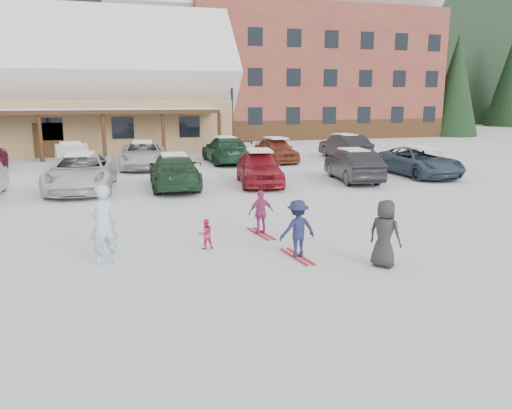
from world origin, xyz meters
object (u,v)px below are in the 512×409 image
object	(u,v)px
parked_car_6	(419,162)
parked_car_13	(345,147)
bystander_dark	(385,233)
child_magenta	(261,212)
parked_car_11	(226,150)
day_lodge	(23,95)
toddler_red	(206,234)
parked_car_4	(259,167)
adult_skier	(103,224)
parked_car_12	(276,150)
lamp_post	(232,103)
parked_car_5	(353,165)
child_navy	(298,229)
parked_car_3	(174,171)
parked_car_10	(143,155)
alpine_hotel	(286,48)
parked_car_2	(82,172)
parked_car_9	(71,157)

from	to	relation	value
parked_car_6	parked_car_13	size ratio (longest dim) A/B	1.08
bystander_dark	child_magenta	bearing A→B (deg)	-4.91
parked_car_11	parked_car_13	distance (m)	7.60
day_lodge	toddler_red	distance (m)	28.58
bystander_dark	parked_car_4	world-z (taller)	bystander_dark
adult_skier	parked_car_12	xyz separation A→B (m)	(9.70, 16.59, -0.21)
lamp_post	parked_car_5	size ratio (longest dim) A/B	1.37
parked_car_4	lamp_post	bearing A→B (deg)	90.22
parked_car_4	parked_car_6	xyz separation A→B (m)	(8.20, 0.20, -0.06)
child_navy	bystander_dark	world-z (taller)	bystander_dark
parked_car_4	parked_car_11	world-z (taller)	parked_car_11
child_navy	day_lodge	bearing A→B (deg)	-77.42
parked_car_3	parked_car_10	size ratio (longest dim) A/B	0.95
alpine_hotel	parked_car_2	world-z (taller)	alpine_hotel
day_lodge	parked_car_5	xyz separation A→B (m)	(16.32, -18.72, -3.22)
parked_car_3	parked_car_12	world-z (taller)	parked_car_12
parked_car_5	parked_car_10	world-z (taller)	parked_car_5
child_navy	parked_car_10	distance (m)	17.09
adult_skier	parked_car_9	world-z (taller)	adult_skier
adult_skier	parked_car_12	world-z (taller)	adult_skier
toddler_red	adult_skier	bearing A→B (deg)	6.37
toddler_red	parked_car_9	bearing A→B (deg)	-79.84
parked_car_9	bystander_dark	bearing A→B (deg)	105.81
child_magenta	parked_car_13	xyz separation A→B (m)	(10.16, 15.51, 0.14)
parked_car_5	parked_car_6	xyz separation A→B (m)	(3.81, 0.49, -0.03)
parked_car_5	parked_car_13	xyz separation A→B (m)	(3.47, 7.91, 0.04)
parked_car_13	child_navy	bearing A→B (deg)	60.65
adult_skier	parked_car_10	size ratio (longest dim) A/B	0.36
lamp_post	toddler_red	size ratio (longest dim) A/B	7.80
bystander_dark	parked_car_13	xyz separation A→B (m)	(8.30, 18.88, -0.01)
parked_car_5	parked_car_11	xyz separation A→B (m)	(-4.13, 8.00, 0.04)
parked_car_2	parked_car_9	size ratio (longest dim) A/B	1.24
parked_car_10	parked_car_13	world-z (taller)	parked_car_13
parked_car_10	parked_car_12	world-z (taller)	parked_car_10
parked_car_6	parked_car_12	xyz separation A→B (m)	(-4.96, 7.10, 0.02)
adult_skier	parked_car_13	size ratio (longest dim) A/B	0.40
parked_car_4	parked_car_6	size ratio (longest dim) A/B	0.89
parked_car_6	day_lodge	bearing A→B (deg)	138.10
adult_skier	parked_car_9	distance (m)	16.25
alpine_hotel	parked_car_13	distance (m)	22.55
lamp_post	parked_car_10	xyz separation A→B (m)	(-6.92, -7.99, -2.68)
parked_car_10	parked_car_11	bearing A→B (deg)	15.50
parked_car_6	parked_car_11	world-z (taller)	parked_car_11
child_magenta	parked_car_11	world-z (taller)	parked_car_11
parked_car_9	parked_car_12	xyz separation A→B (m)	(11.42, 0.43, -0.01)
parked_car_3	parked_car_11	size ratio (longest dim) A/B	0.94
child_navy	parked_car_2	world-z (taller)	parked_car_2
lamp_post	parked_car_3	size ratio (longest dim) A/B	1.22
parked_car_9	parked_car_11	xyz separation A→B (m)	(8.45, 0.84, 0.03)
child_navy	child_magenta	distance (m)	2.22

